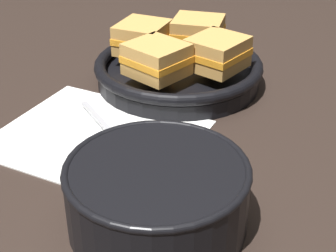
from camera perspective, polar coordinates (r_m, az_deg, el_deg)
name	(u,v)px	position (r m, az deg, el deg)	size (l,w,h in m)	color
ground_plane	(149,158)	(0.63, -2.16, -3.57)	(4.00, 4.00, 0.00)	black
napkin	(96,136)	(0.67, -7.93, -1.11)	(0.28, 0.25, 0.00)	white
soup_bowl	(157,191)	(0.51, -1.22, -7.24)	(0.18, 0.18, 0.07)	black
spoon	(119,142)	(0.65, -5.49, -1.72)	(0.16, 0.09, 0.01)	#9E9EA3
skillet	(178,71)	(0.80, 1.15, 6.07)	(0.26, 0.26, 0.04)	black
sandwich_near_left	(217,53)	(0.76, 5.50, 8.07)	(0.08, 0.08, 0.05)	#C18E47
sandwich_near_right	(198,32)	(0.84, 3.34, 10.34)	(0.10, 0.10, 0.05)	#C18E47
sandwich_far_left	(143,37)	(0.82, -2.84, 9.78)	(0.09, 0.09, 0.05)	#C18E47
sandwich_far_right	(157,59)	(0.73, -1.26, 7.40)	(0.09, 0.08, 0.05)	#C18E47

